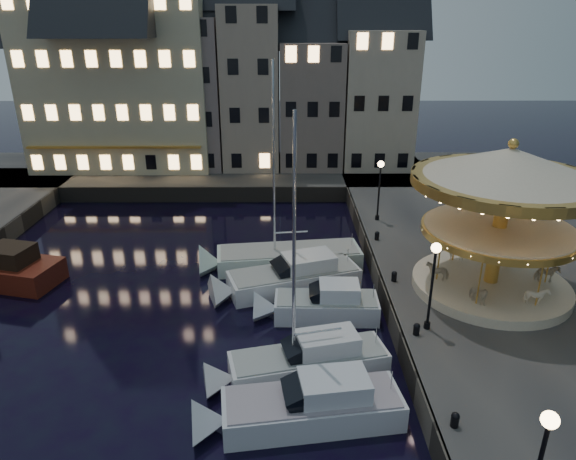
{
  "coord_description": "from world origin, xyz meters",
  "views": [
    {
      "loc": [
        0.88,
        -18.59,
        14.12
      ],
      "look_at": [
        1.0,
        8.0,
        3.2
      ],
      "focal_mm": 32.0,
      "sensor_mm": 36.0,
      "label": 1
    }
  ],
  "objects_px": {
    "motorboat_b": "(301,409)",
    "carousel": "(505,194)",
    "streetlamp_b": "(433,274)",
    "bollard_a": "(455,419)",
    "bollard_b": "(417,329)",
    "streetlamp_c": "(380,182)",
    "motorboat_d": "(318,306)",
    "motorboat_c": "(299,364)",
    "bollard_d": "(377,235)",
    "motorboat_f": "(280,259)",
    "streetlamp_a": "(540,459)",
    "motorboat_e": "(287,279)",
    "bollard_c": "(394,276)"
  },
  "relations": [
    {
      "from": "motorboat_b",
      "to": "carousel",
      "type": "relative_size",
      "value": 0.88
    },
    {
      "from": "streetlamp_b",
      "to": "bollard_a",
      "type": "xyz_separation_m",
      "value": [
        -0.6,
        -6.0,
        -2.41
      ]
    },
    {
      "from": "bollard_a",
      "to": "bollard_b",
      "type": "xyz_separation_m",
      "value": [
        0.0,
        5.5,
        0.0
      ]
    },
    {
      "from": "streetlamp_c",
      "to": "motorboat_d",
      "type": "relative_size",
      "value": 0.66
    },
    {
      "from": "motorboat_c",
      "to": "motorboat_d",
      "type": "distance_m",
      "value": 4.86
    },
    {
      "from": "motorboat_d",
      "to": "bollard_b",
      "type": "bearing_deg",
      "value": -40.71
    },
    {
      "from": "bollard_d",
      "to": "motorboat_f",
      "type": "xyz_separation_m",
      "value": [
        -6.11,
        -1.11,
        -1.07
      ]
    },
    {
      "from": "streetlamp_c",
      "to": "streetlamp_a",
      "type": "bearing_deg",
      "value": -90.0
    },
    {
      "from": "bollard_a",
      "to": "motorboat_f",
      "type": "height_order",
      "value": "motorboat_f"
    },
    {
      "from": "motorboat_d",
      "to": "carousel",
      "type": "height_order",
      "value": "carousel"
    },
    {
      "from": "streetlamp_a",
      "to": "streetlamp_c",
      "type": "xyz_separation_m",
      "value": [
        0.0,
        23.5,
        0.0
      ]
    },
    {
      "from": "streetlamp_c",
      "to": "motorboat_e",
      "type": "height_order",
      "value": "streetlamp_c"
    },
    {
      "from": "bollard_d",
      "to": "motorboat_b",
      "type": "bearing_deg",
      "value": -109.71
    },
    {
      "from": "bollard_c",
      "to": "bollard_d",
      "type": "distance_m",
      "value": 5.5
    },
    {
      "from": "motorboat_b",
      "to": "carousel",
      "type": "distance_m",
      "value": 13.97
    },
    {
      "from": "motorboat_c",
      "to": "motorboat_f",
      "type": "distance_m",
      "value": 10.65
    },
    {
      "from": "streetlamp_c",
      "to": "bollard_b",
      "type": "relative_size",
      "value": 7.32
    },
    {
      "from": "bollard_a",
      "to": "streetlamp_b",
      "type": "bearing_deg",
      "value": 84.29
    },
    {
      "from": "bollard_b",
      "to": "motorboat_f",
      "type": "relative_size",
      "value": 0.04
    },
    {
      "from": "motorboat_f",
      "to": "carousel",
      "type": "relative_size",
      "value": 1.46
    },
    {
      "from": "motorboat_b",
      "to": "streetlamp_b",
      "type": "bearing_deg",
      "value": 37.31
    },
    {
      "from": "carousel",
      "to": "streetlamp_b",
      "type": "bearing_deg",
      "value": -139.04
    },
    {
      "from": "bollard_a",
      "to": "motorboat_b",
      "type": "distance_m",
      "value": 5.48
    },
    {
      "from": "motorboat_f",
      "to": "carousel",
      "type": "height_order",
      "value": "motorboat_f"
    },
    {
      "from": "streetlamp_c",
      "to": "motorboat_b",
      "type": "bearing_deg",
      "value": -107.83
    },
    {
      "from": "motorboat_d",
      "to": "motorboat_c",
      "type": "bearing_deg",
      "value": -102.58
    },
    {
      "from": "bollard_a",
      "to": "motorboat_d",
      "type": "bearing_deg",
      "value": 114.44
    },
    {
      "from": "streetlamp_a",
      "to": "bollard_d",
      "type": "bearing_deg",
      "value": 91.72
    },
    {
      "from": "motorboat_c",
      "to": "motorboat_d",
      "type": "relative_size",
      "value": 1.63
    },
    {
      "from": "bollard_c",
      "to": "motorboat_f",
      "type": "xyz_separation_m",
      "value": [
        -6.11,
        4.39,
        -1.07
      ]
    },
    {
      "from": "streetlamp_b",
      "to": "motorboat_b",
      "type": "relative_size",
      "value": 0.53
    },
    {
      "from": "streetlamp_b",
      "to": "motorboat_d",
      "type": "relative_size",
      "value": 0.66
    },
    {
      "from": "carousel",
      "to": "bollard_b",
      "type": "bearing_deg",
      "value": -139.18
    },
    {
      "from": "motorboat_b",
      "to": "motorboat_c",
      "type": "distance_m",
      "value": 2.67
    },
    {
      "from": "bollard_b",
      "to": "motorboat_c",
      "type": "relative_size",
      "value": 0.06
    },
    {
      "from": "streetlamp_c",
      "to": "bollard_c",
      "type": "height_order",
      "value": "streetlamp_c"
    },
    {
      "from": "motorboat_e",
      "to": "motorboat_f",
      "type": "bearing_deg",
      "value": 99.07
    },
    {
      "from": "streetlamp_b",
      "to": "bollard_a",
      "type": "relative_size",
      "value": 7.32
    },
    {
      "from": "bollard_a",
      "to": "motorboat_f",
      "type": "xyz_separation_m",
      "value": [
        -6.11,
        14.89,
        -1.07
      ]
    },
    {
      "from": "streetlamp_a",
      "to": "bollard_b",
      "type": "relative_size",
      "value": 7.32
    },
    {
      "from": "streetlamp_a",
      "to": "motorboat_c",
      "type": "xyz_separation_m",
      "value": [
        -5.76,
        8.28,
        -3.34
      ]
    },
    {
      "from": "streetlamp_a",
      "to": "motorboat_d",
      "type": "distance_m",
      "value": 14.26
    },
    {
      "from": "streetlamp_b",
      "to": "bollard_c",
      "type": "bearing_deg",
      "value": 97.59
    },
    {
      "from": "bollard_c",
      "to": "motorboat_d",
      "type": "xyz_separation_m",
      "value": [
        -4.1,
        -1.47,
        -0.97
      ]
    },
    {
      "from": "streetlamp_a",
      "to": "motorboat_c",
      "type": "bearing_deg",
      "value": 124.83
    },
    {
      "from": "bollard_d",
      "to": "bollard_b",
      "type": "bearing_deg",
      "value": -90.0
    },
    {
      "from": "streetlamp_b",
      "to": "bollard_c",
      "type": "height_order",
      "value": "streetlamp_b"
    },
    {
      "from": "bollard_b",
      "to": "bollard_d",
      "type": "xyz_separation_m",
      "value": [
        0.0,
        10.5,
        0.0
      ]
    },
    {
      "from": "bollard_b",
      "to": "streetlamp_b",
      "type": "bearing_deg",
      "value": 39.81
    },
    {
      "from": "carousel",
      "to": "bollard_d",
      "type": "bearing_deg",
      "value": 126.48
    }
  ]
}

